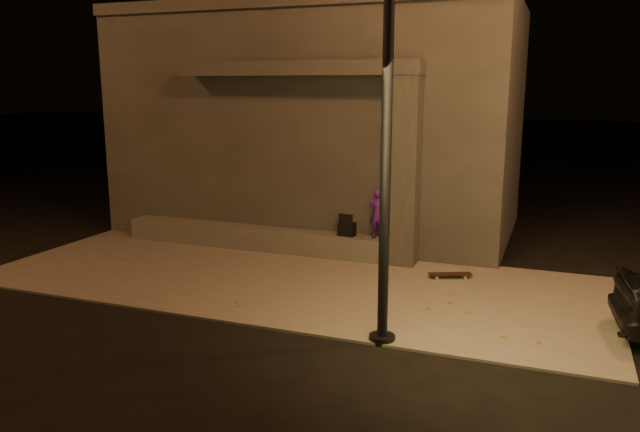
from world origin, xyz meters
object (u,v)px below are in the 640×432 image
at_px(column, 404,172).
at_px(backpack, 347,228).
at_px(skateboarder, 378,214).
at_px(skateboard, 450,274).
at_px(street_lamp_0, 388,45).

height_order(column, backpack, column).
bearing_deg(skateboarder, skateboard, 163.11).
distance_m(backpack, skateboard, 2.35).
relative_size(backpack, street_lamp_0, 0.07).
xyz_separation_m(column, skateboarder, (-0.50, 0.00, -0.85)).
distance_m(skateboard, street_lamp_0, 4.96).
height_order(column, skateboard, column).
bearing_deg(skateboard, skateboarder, 133.15).
distance_m(column, street_lamp_0, 4.37).
bearing_deg(skateboard, street_lamp_0, -121.40).
bearing_deg(street_lamp_0, skateboard, 82.67).
xyz_separation_m(column, skateboard, (1.05, -0.65, -1.73)).
bearing_deg(backpack, street_lamp_0, -59.46).
bearing_deg(skateboard, backpack, 139.40).
relative_size(column, skateboard, 4.59).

